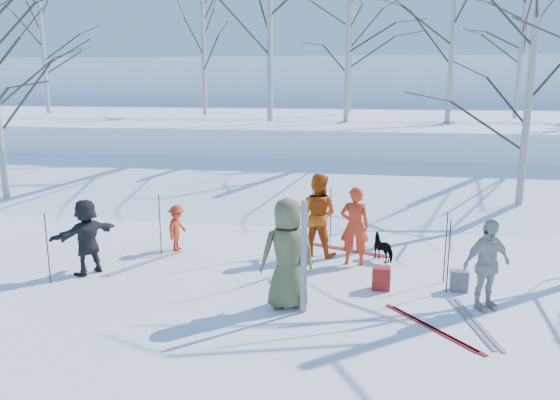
% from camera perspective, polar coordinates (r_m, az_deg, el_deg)
% --- Properties ---
extents(ground, '(120.00, 120.00, 0.00)m').
position_cam_1_polar(ground, '(10.09, -1.40, -9.07)').
color(ground, white).
rests_on(ground, ground).
extents(snow_ramp, '(70.00, 9.49, 4.12)m').
position_cam_1_polar(snow_ramp, '(16.70, 3.06, 0.21)').
color(snow_ramp, white).
rests_on(snow_ramp, ground).
extents(snow_plateau, '(70.00, 18.00, 2.20)m').
position_cam_1_polar(snow_plateau, '(26.42, 5.50, 6.61)').
color(snow_plateau, white).
rests_on(snow_plateau, ground).
extents(far_hill, '(90.00, 30.00, 6.00)m').
position_cam_1_polar(far_hill, '(47.28, 7.32, 10.40)').
color(far_hill, white).
rests_on(far_hill, ground).
extents(skier_olive_center, '(1.05, 0.87, 1.85)m').
position_cam_1_polar(skier_olive_center, '(8.96, 0.79, -5.63)').
color(skier_olive_center, brown).
rests_on(skier_olive_center, ground).
extents(skier_red_north, '(0.60, 0.40, 1.62)m').
position_cam_1_polar(skier_red_north, '(11.14, 7.81, -2.70)').
color(skier_red_north, red).
rests_on(skier_red_north, ground).
extents(skier_redor_behind, '(1.02, 0.89, 1.78)m').
position_cam_1_polar(skier_redor_behind, '(11.64, 3.95, -1.54)').
color(skier_redor_behind, '#C1480E').
rests_on(skier_redor_behind, ground).
extents(skier_red_seated, '(0.46, 0.70, 1.02)m').
position_cam_1_polar(skier_red_seated, '(12.23, -10.69, -2.86)').
color(skier_red_seated, red).
rests_on(skier_red_seated, ground).
extents(skier_cream_east, '(0.96, 0.77, 1.53)m').
position_cam_1_polar(skier_cream_east, '(9.55, 20.78, -6.32)').
color(skier_cream_east, beige).
rests_on(skier_cream_east, ground).
extents(skier_grey_west, '(1.08, 1.41, 1.49)m').
position_cam_1_polar(skier_grey_west, '(11.18, -19.53, -3.63)').
color(skier_grey_west, black).
rests_on(skier_grey_west, ground).
extents(dog, '(0.65, 0.67, 0.55)m').
position_cam_1_polar(dog, '(11.64, 10.82, -4.90)').
color(dog, black).
rests_on(dog, ground).
extents(upright_ski_left, '(0.08, 0.16, 1.90)m').
position_cam_1_polar(upright_ski_left, '(8.66, 2.40, -6.10)').
color(upright_ski_left, silver).
rests_on(upright_ski_left, ground).
extents(upright_ski_right, '(0.10, 0.23, 1.89)m').
position_cam_1_polar(upright_ski_right, '(8.68, 2.61, -6.07)').
color(upright_ski_right, silver).
rests_on(upright_ski_right, ground).
extents(ski_pair_a, '(2.06, 2.10, 0.02)m').
position_cam_1_polar(ski_pair_a, '(8.84, 15.59, -12.75)').
color(ski_pair_a, maroon).
rests_on(ski_pair_a, ground).
extents(ski_pair_b, '(0.95, 1.98, 0.02)m').
position_cam_1_polar(ski_pair_b, '(9.22, 19.55, -11.96)').
color(ski_pair_b, silver).
rests_on(ski_pair_b, ground).
extents(ski_pair_c, '(1.75, 2.06, 0.02)m').
position_cam_1_polar(ski_pair_c, '(11.63, -14.01, -6.43)').
color(ski_pair_c, silver).
rests_on(ski_pair_c, ground).
extents(ski_pair_d, '(1.50, 2.04, 0.02)m').
position_cam_1_polar(ski_pair_d, '(12.24, 6.93, -5.18)').
color(ski_pair_d, maroon).
rests_on(ski_pair_d, ground).
extents(ski_pole_a, '(0.02, 0.02, 1.34)m').
position_cam_1_polar(ski_pole_a, '(10.55, 16.91, -4.81)').
color(ski_pole_a, black).
rests_on(ski_pole_a, ground).
extents(ski_pole_b, '(0.02, 0.02, 1.34)m').
position_cam_1_polar(ski_pole_b, '(10.94, -23.12, -4.68)').
color(ski_pole_b, black).
rests_on(ski_pole_b, ground).
extents(ski_pole_c, '(0.02, 0.02, 1.34)m').
position_cam_1_polar(ski_pole_c, '(10.08, 17.20, -5.64)').
color(ski_pole_c, black).
rests_on(ski_pole_c, ground).
extents(ski_pole_d, '(0.02, 0.02, 1.34)m').
position_cam_1_polar(ski_pole_d, '(12.32, 5.30, -1.82)').
color(ski_pole_d, black).
rests_on(ski_pole_d, ground).
extents(ski_pole_e, '(0.02, 0.02, 1.34)m').
position_cam_1_polar(ski_pole_e, '(11.95, -12.43, -2.53)').
color(ski_pole_e, black).
rests_on(ski_pole_e, ground).
extents(ski_pole_f, '(0.02, 0.02, 1.34)m').
position_cam_1_polar(ski_pole_f, '(12.05, 3.36, -2.11)').
color(ski_pole_f, black).
rests_on(ski_pole_f, ground).
extents(backpack_red, '(0.32, 0.22, 0.42)m').
position_cam_1_polar(backpack_red, '(10.07, 10.51, -8.06)').
color(backpack_red, maroon).
rests_on(backpack_red, ground).
extents(backpack_grey, '(0.30, 0.20, 0.38)m').
position_cam_1_polar(backpack_grey, '(10.36, 18.21, -8.03)').
color(backpack_grey, '#58595F').
rests_on(backpack_grey, ground).
extents(backpack_dark, '(0.34, 0.24, 0.40)m').
position_cam_1_polar(backpack_dark, '(11.24, 2.06, -5.69)').
color(backpack_dark, black).
rests_on(backpack_dark, ground).
extents(birch_plateau_a, '(4.31, 4.31, 5.30)m').
position_cam_1_polar(birch_plateau_a, '(23.87, -8.02, 15.17)').
color(birch_plateau_a, silver).
rests_on(birch_plateau_a, snow_plateau).
extents(birch_plateau_b, '(4.60, 4.60, 5.71)m').
position_cam_1_polar(birch_plateau_b, '(25.35, 7.34, 15.50)').
color(birch_plateau_b, silver).
rests_on(birch_plateau_b, snow_plateau).
extents(birch_plateau_c, '(5.27, 5.27, 6.66)m').
position_cam_1_polar(birch_plateau_c, '(20.15, -1.10, 17.73)').
color(birch_plateau_c, silver).
rests_on(birch_plateau_c, snow_plateau).
extents(birch_plateau_e, '(4.56, 4.56, 5.65)m').
position_cam_1_polar(birch_plateau_e, '(20.69, 17.58, 15.63)').
color(birch_plateau_e, silver).
rests_on(birch_plateau_e, snow_plateau).
extents(birch_plateau_f, '(3.99, 3.99, 4.84)m').
position_cam_1_polar(birch_plateau_f, '(26.66, -23.45, 13.51)').
color(birch_plateau_f, silver).
rests_on(birch_plateau_f, snow_plateau).
extents(birch_plateau_g, '(3.70, 3.70, 4.43)m').
position_cam_1_polar(birch_plateau_g, '(23.30, 23.77, 13.25)').
color(birch_plateau_g, silver).
rests_on(birch_plateau_g, snow_plateau).
extents(birch_plateau_h, '(4.00, 4.00, 4.85)m').
position_cam_1_polar(birch_plateau_h, '(20.50, 7.07, 15.02)').
color(birch_plateau_h, silver).
rests_on(birch_plateau_h, snow_plateau).
extents(birch_edge_e, '(4.38, 4.38, 5.40)m').
position_cam_1_polar(birch_edge_e, '(15.46, 24.38, 7.68)').
color(birch_edge_e, silver).
rests_on(birch_edge_e, ground).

